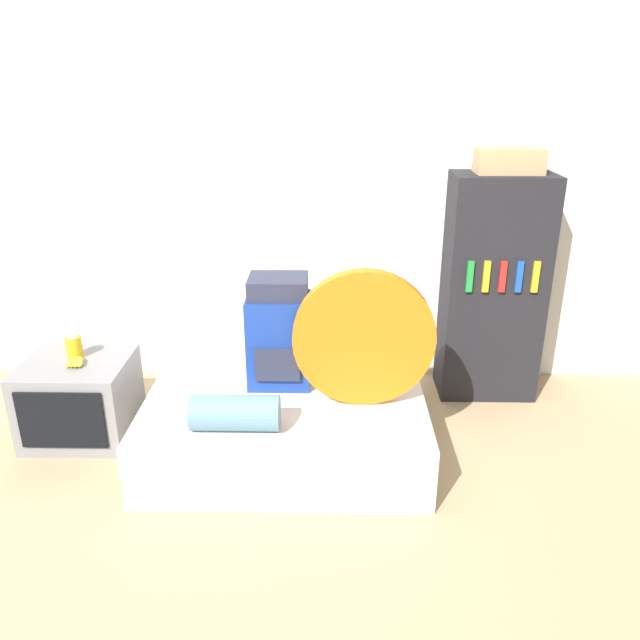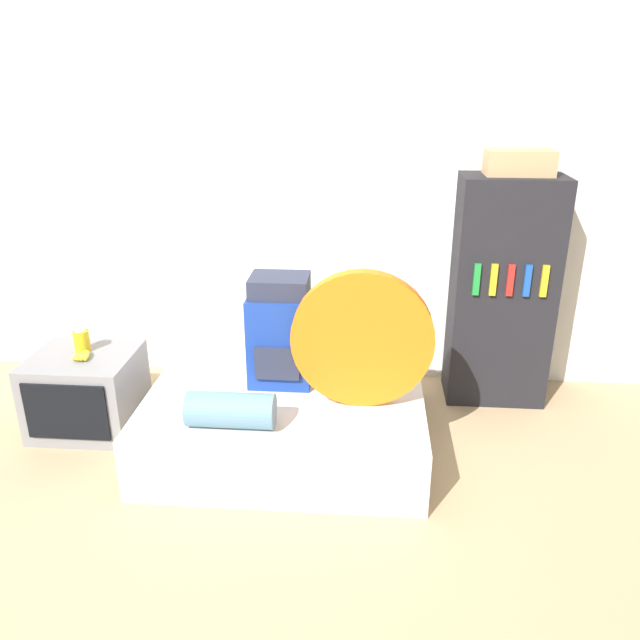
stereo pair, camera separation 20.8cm
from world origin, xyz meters
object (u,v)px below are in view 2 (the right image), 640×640
object	(u,v)px
tent_bag	(362,340)
cardboard_box	(519,162)
sleeping_roll	(231,410)
canister	(82,340)
backpack	(280,332)
bookshelf	(502,292)
television	(87,391)

from	to	relation	value
tent_bag	cardboard_box	world-z (taller)	cardboard_box
sleeping_roll	canister	distance (m)	1.25
backpack	tent_bag	xyz separation A→B (m)	(0.49, -0.24, 0.07)
tent_bag	cardboard_box	distance (m)	1.55
backpack	tent_bag	world-z (taller)	tent_bag
backpack	bookshelf	bearing A→B (deg)	24.01
backpack	canister	world-z (taller)	backpack
television	canister	size ratio (longest dim) A/B	4.12
sleeping_roll	bookshelf	world-z (taller)	bookshelf
bookshelf	backpack	bearing A→B (deg)	-155.99
television	bookshelf	size ratio (longest dim) A/B	0.41
canister	cardboard_box	xyz separation A→B (m)	(2.72, 0.58, 1.05)
backpack	bookshelf	distance (m)	1.55
tent_bag	canister	xyz separation A→B (m)	(-1.77, 0.30, -0.20)
television	cardboard_box	size ratio (longest dim) A/B	1.53
cardboard_box	canister	bearing A→B (deg)	-167.87
backpack	television	bearing A→B (deg)	-179.58
canister	bookshelf	distance (m)	2.77
sleeping_roll	tent_bag	bearing A→B (deg)	24.10
backpack	tent_bag	size ratio (longest dim) A/B	0.84
bookshelf	television	bearing A→B (deg)	-166.56
canister	bookshelf	size ratio (longest dim) A/B	0.10
canister	cardboard_box	size ratio (longest dim) A/B	0.37
backpack	cardboard_box	xyz separation A→B (m)	(1.44, 0.64, 0.93)
canister	bookshelf	world-z (taller)	bookshelf
television	canister	xyz separation A→B (m)	(-0.02, 0.07, 0.33)
bookshelf	sleeping_roll	bearing A→B (deg)	-143.88
sleeping_roll	bookshelf	distance (m)	2.02
sleeping_roll	canister	bearing A→B (deg)	150.80
tent_bag	cardboard_box	xyz separation A→B (m)	(0.94, 0.88, 0.86)
television	cardboard_box	xyz separation A→B (m)	(2.70, 0.65, 1.38)
backpack	canister	size ratio (longest dim) A/B	4.36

